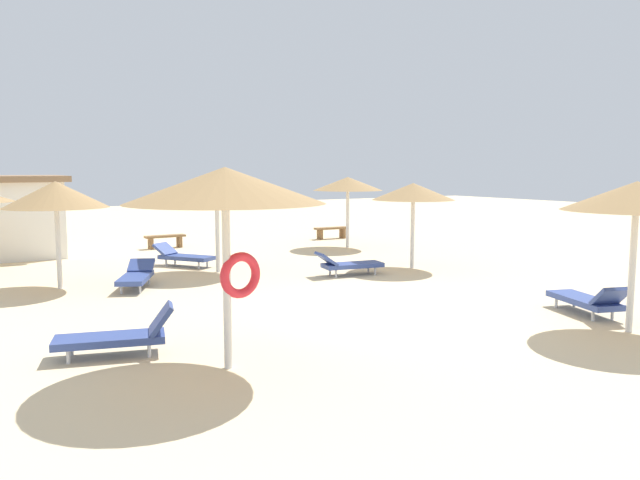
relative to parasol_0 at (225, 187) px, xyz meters
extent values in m
plane|color=beige|center=(4.47, 1.68, -2.71)|extent=(80.00, 80.00, 0.00)
cylinder|color=silver|center=(0.00, 0.00, -1.42)|extent=(0.12, 0.12, 2.57)
cone|color=#9E7A4C|center=(0.00, 0.00, 0.03)|extent=(2.95, 2.95, 0.53)
torus|color=red|center=(0.22, 0.00, -1.32)|extent=(0.71, 0.26, 0.70)
cylinder|color=silver|center=(3.14, 8.17, -1.47)|extent=(0.12, 0.12, 2.48)
cone|color=#9E7A4C|center=(3.14, 8.17, -0.09)|extent=(2.71, 2.71, 0.48)
cylinder|color=silver|center=(8.39, 5.79, -1.63)|extent=(0.12, 0.12, 2.15)
cone|color=#9E7A4C|center=(8.39, 5.79, -0.41)|extent=(2.45, 2.45, 0.50)
cylinder|color=silver|center=(-1.16, 7.93, -1.65)|extent=(0.12, 0.12, 2.12)
cone|color=#9E7A4C|center=(-1.16, 7.93, -0.36)|extent=(2.52, 2.52, 0.65)
cylinder|color=silver|center=(7.09, -1.92, -1.54)|extent=(0.12, 0.12, 2.33)
cone|color=#9E7A4C|center=(7.09, -1.92, -0.22)|extent=(2.60, 2.60, 0.53)
cylinder|color=silver|center=(9.45, 10.84, -1.58)|extent=(0.12, 0.12, 2.26)
cone|color=#9E7A4C|center=(9.45, 10.84, -0.30)|extent=(2.61, 2.61, 0.50)
cube|color=#33478C|center=(-1.39, 1.51, -2.43)|extent=(1.81, 1.07, 0.12)
cube|color=#33478C|center=(-0.62, 1.30, -2.15)|extent=(0.55, 0.72, 0.49)
cylinder|color=silver|center=(-0.75, 1.56, -2.60)|extent=(0.06, 0.06, 0.22)
cylinder|color=silver|center=(-0.87, 1.14, -2.60)|extent=(0.06, 0.06, 0.22)
cylinder|color=silver|center=(-1.91, 1.89, -2.60)|extent=(0.06, 0.06, 0.22)
cylinder|color=silver|center=(-2.02, 1.46, -2.60)|extent=(0.06, 0.06, 0.22)
cube|color=#33478C|center=(2.70, 9.60, -2.43)|extent=(1.49, 1.76, 0.12)
cube|color=#33478C|center=(2.24, 10.26, -2.21)|extent=(0.81, 0.77, 0.38)
cylinder|color=silver|center=(2.18, 9.97, -2.60)|extent=(0.06, 0.06, 0.22)
cylinder|color=silver|center=(2.54, 10.22, -2.60)|extent=(0.06, 0.06, 0.22)
cylinder|color=silver|center=(2.86, 8.98, -2.60)|extent=(0.06, 0.06, 0.22)
cylinder|color=silver|center=(3.22, 9.23, -2.60)|extent=(0.06, 0.06, 0.22)
cube|color=#33478C|center=(6.19, 5.73, -2.43)|extent=(1.78, 0.92, 0.12)
cube|color=#33478C|center=(5.40, 5.87, -2.21)|extent=(0.60, 0.72, 0.38)
cylinder|color=silver|center=(5.56, 5.62, -2.60)|extent=(0.06, 0.06, 0.22)
cylinder|color=silver|center=(5.63, 6.05, -2.60)|extent=(0.06, 0.06, 0.22)
cylinder|color=silver|center=(6.74, 5.41, -2.60)|extent=(0.06, 0.06, 0.22)
cylinder|color=silver|center=(6.82, 5.85, -2.60)|extent=(0.06, 0.06, 0.22)
cube|color=#33478C|center=(0.43, 6.88, -2.43)|extent=(1.32, 1.81, 0.12)
cube|color=#33478C|center=(0.78, 7.60, -2.25)|extent=(0.81, 0.75, 0.32)
cylinder|color=silver|center=(0.49, 7.52, -2.60)|extent=(0.06, 0.06, 0.22)
cylinder|color=silver|center=(0.89, 7.33, -2.60)|extent=(0.06, 0.06, 0.22)
cylinder|color=silver|center=(-0.03, 6.44, -2.60)|extent=(0.06, 0.06, 0.22)
cylinder|color=silver|center=(0.37, 6.25, -2.60)|extent=(0.06, 0.06, 0.22)
cube|color=#33478C|center=(7.64, -0.58, -2.43)|extent=(1.13, 1.81, 0.12)
cube|color=#33478C|center=(7.39, -1.34, -2.18)|extent=(0.75, 0.64, 0.43)
cylinder|color=silver|center=(7.66, -1.21, -2.60)|extent=(0.06, 0.06, 0.22)
cylinder|color=silver|center=(7.24, -1.08, -2.60)|extent=(0.06, 0.06, 0.22)
cylinder|color=silver|center=(8.03, -0.07, -2.60)|extent=(0.06, 0.06, 0.22)
cylinder|color=silver|center=(7.61, 0.06, -2.60)|extent=(0.06, 0.06, 0.22)
cube|color=brown|center=(3.49, 14.25, -2.26)|extent=(1.50, 0.41, 0.08)
cube|color=brown|center=(2.94, 14.24, -2.50)|extent=(0.12, 0.36, 0.41)
cube|color=brown|center=(4.04, 14.25, -2.50)|extent=(0.12, 0.36, 0.41)
cube|color=brown|center=(10.49, 13.62, -2.26)|extent=(1.52, 0.49, 0.08)
cube|color=brown|center=(9.94, 13.65, -2.50)|extent=(0.14, 0.37, 0.41)
cube|color=brown|center=(11.04, 13.59, -2.50)|extent=(0.14, 0.37, 0.41)
cube|color=white|center=(-1.84, 14.85, -1.44)|extent=(3.43, 3.22, 2.54)
cube|color=#8C6B4C|center=(-1.84, 14.85, -0.07)|extent=(3.83, 3.62, 0.20)
camera|label=1|loc=(-3.50, -8.37, 0.28)|focal=34.55mm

